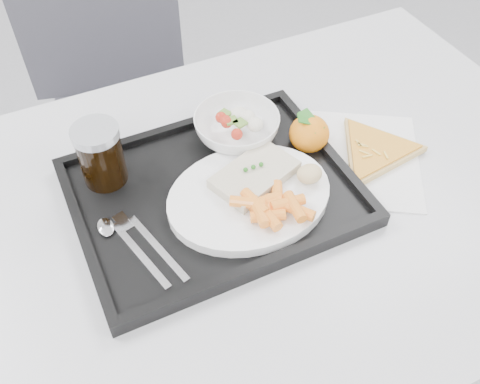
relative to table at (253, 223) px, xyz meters
The scene contains 14 objects.
table is the anchor object (origin of this frame).
chair 0.68m from the table, 95.70° to the left, with size 0.51×0.51×0.93m.
tray 0.10m from the table, 152.25° to the left, with size 0.45×0.35×0.03m.
dinner_plate 0.09m from the table, 141.09° to the right, with size 0.27×0.27×0.02m.
fish_fillet 0.11m from the table, 62.85° to the left, with size 0.16×0.13×0.03m.
bread_roll 0.15m from the table, 19.44° to the right, with size 0.05×0.05×0.03m.
salad_bowl 0.17m from the table, 76.73° to the left, with size 0.15×0.15×0.05m.
cola_glass 0.29m from the table, 147.05° to the left, with size 0.08×0.08×0.11m.
cutlery 0.23m from the table, behind, with size 0.10×0.17×0.01m.
napkin 0.21m from the table, ahead, with size 0.34×0.34×0.00m.
tangerine 0.19m from the table, 25.07° to the left, with size 0.09×0.09×0.07m.
pizza_slice 0.25m from the table, ahead, with size 0.29×0.29×0.02m.
carrot_pile 0.13m from the table, 92.22° to the right, with size 0.11×0.10×0.03m.
salad_contents 0.19m from the table, 74.18° to the left, with size 0.07×0.08×0.02m.
Camera 1 is at (-0.27, -0.22, 1.42)m, focal length 40.00 mm.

